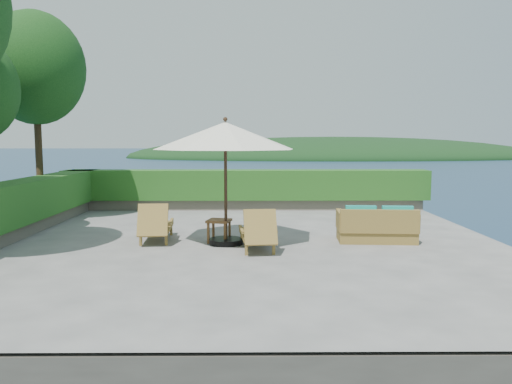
{
  "coord_description": "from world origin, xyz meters",
  "views": [
    {
      "loc": [
        0.2,
        -11.38,
        2.38
      ],
      "look_at": [
        0.3,
        0.8,
        1.1
      ],
      "focal_mm": 35.0,
      "sensor_mm": 36.0,
      "label": 1
    }
  ],
  "objects_px": {
    "side_table": "(219,224)",
    "lounge_right": "(258,232)",
    "patio_umbrella": "(225,137)",
    "lounge_left": "(156,225)",
    "wicker_loveseat": "(377,227)"
  },
  "relations": [
    {
      "from": "lounge_left",
      "to": "wicker_loveseat",
      "type": "bearing_deg",
      "value": -4.79
    },
    {
      "from": "patio_umbrella",
      "to": "wicker_loveseat",
      "type": "relative_size",
      "value": 2.13
    },
    {
      "from": "lounge_right",
      "to": "lounge_left",
      "type": "bearing_deg",
      "value": 152.9
    },
    {
      "from": "patio_umbrella",
      "to": "side_table",
      "type": "distance_m",
      "value": 2.01
    },
    {
      "from": "side_table",
      "to": "wicker_loveseat",
      "type": "bearing_deg",
      "value": 0.78
    },
    {
      "from": "lounge_right",
      "to": "wicker_loveseat",
      "type": "distance_m",
      "value": 2.92
    },
    {
      "from": "side_table",
      "to": "lounge_right",
      "type": "bearing_deg",
      "value": -42.47
    },
    {
      "from": "wicker_loveseat",
      "to": "lounge_right",
      "type": "bearing_deg",
      "value": -158.88
    },
    {
      "from": "side_table",
      "to": "lounge_left",
      "type": "bearing_deg",
      "value": 175.23
    },
    {
      "from": "lounge_right",
      "to": "wicker_loveseat",
      "type": "height_order",
      "value": "lounge_right"
    },
    {
      "from": "lounge_right",
      "to": "patio_umbrella",
      "type": "bearing_deg",
      "value": 132.4
    },
    {
      "from": "wicker_loveseat",
      "to": "lounge_left",
      "type": "bearing_deg",
      "value": -176.84
    },
    {
      "from": "lounge_right",
      "to": "side_table",
      "type": "height_order",
      "value": "lounge_right"
    },
    {
      "from": "patio_umbrella",
      "to": "lounge_left",
      "type": "distance_m",
      "value": 2.65
    },
    {
      "from": "side_table",
      "to": "wicker_loveseat",
      "type": "xyz_separation_m",
      "value": [
        3.68,
        0.05,
        -0.1
      ]
    }
  ]
}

